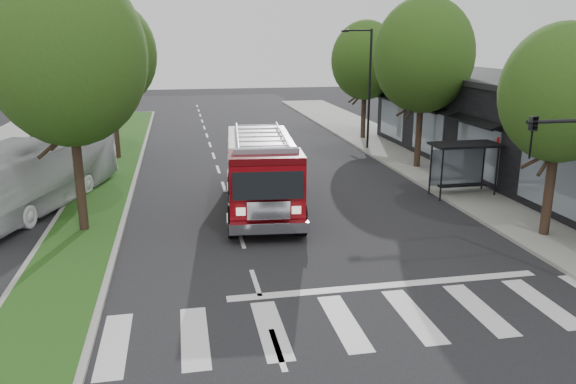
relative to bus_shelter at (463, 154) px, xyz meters
name	(u,v)px	position (x,y,z in m)	size (l,w,h in m)	color
ground	(256,283)	(-11.20, -8.15, -2.04)	(140.00, 140.00, 0.00)	black
sidewalk_right	(465,183)	(1.30, 1.85, -1.96)	(5.00, 80.00, 0.15)	gray
median	(115,165)	(-17.20, 9.85, -1.96)	(3.00, 50.00, 0.15)	gray
storefront_row	(548,135)	(5.80, 1.85, 0.46)	(8.00, 30.00, 5.00)	black
bus_shelter	(463,154)	(0.00, 0.00, 0.00)	(3.20, 1.60, 2.61)	black
tree_right_near	(562,94)	(0.30, -6.15, 3.47)	(4.40, 4.40, 8.05)	black
tree_right_mid	(423,55)	(0.30, 5.85, 4.45)	(5.60, 5.60, 9.72)	black
tree_right_far	(365,60)	(0.30, 15.85, 3.80)	(5.00, 5.00, 8.73)	black
tree_median_near	(67,56)	(-17.20, -2.15, 4.77)	(5.80, 5.80, 10.16)	black
tree_median_far	(110,54)	(-17.20, 11.85, 4.45)	(5.60, 5.60, 9.72)	black
streetlight_right_far	(367,84)	(-0.85, 11.85, 2.44)	(2.11, 0.20, 8.00)	black
fire_engine	(261,173)	(-9.81, -0.17, -0.40)	(3.83, 10.05, 3.41)	#4F0408
city_bus	(37,173)	(-19.70, 2.00, -0.47)	(2.64, 11.30, 3.15)	white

